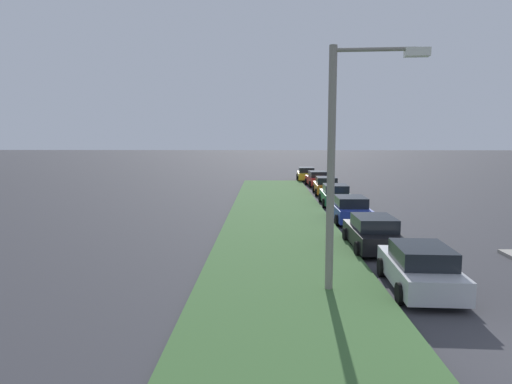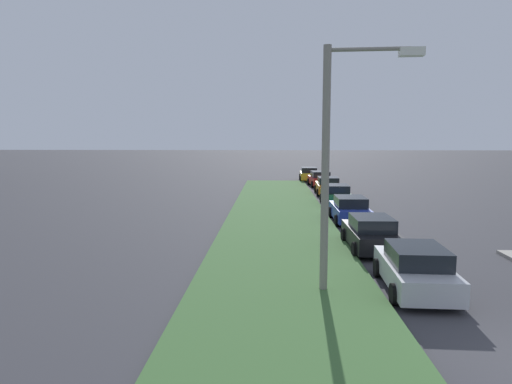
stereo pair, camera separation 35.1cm
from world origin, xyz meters
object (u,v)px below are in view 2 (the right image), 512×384
object	(u,v)px
parked_car_silver	(415,269)
parked_car_red	(320,179)
parked_car_orange	(328,186)
streetlight	(338,151)
parked_car_black	(371,233)
parked_car_green	(336,195)
parked_car_blue	(350,210)
parked_car_yellow	(309,174)

from	to	relation	value
parked_car_silver	parked_car_red	xyz separation A→B (m)	(30.37, -0.15, 0.00)
parked_car_orange	streetlight	distance (m)	24.73
parked_car_black	streetlight	xyz separation A→B (m)	(-5.51, 2.27, 3.67)
parked_car_red	parked_car_orange	bearing A→B (deg)	176.74
parked_car_silver	parked_car_green	size ratio (longest dim) A/B	1.01
parked_car_blue	parked_car_yellow	world-z (taller)	same
parked_car_green	parked_car_orange	world-z (taller)	same
parked_car_black	streetlight	size ratio (longest dim) A/B	0.58
parked_car_black	parked_car_blue	world-z (taller)	same
parked_car_silver	parked_car_green	distance (m)	18.06
parked_car_green	streetlight	world-z (taller)	streetlight
parked_car_yellow	parked_car_green	bearing A→B (deg)	-176.64
parked_car_black	streetlight	distance (m)	7.00
parked_car_yellow	streetlight	xyz separation A→B (m)	(-36.15, 2.06, 3.67)
parked_car_yellow	streetlight	world-z (taller)	streetlight
parked_car_silver	streetlight	bearing A→B (deg)	98.36
parked_car_black	parked_car_blue	xyz separation A→B (m)	(6.40, -0.18, 0.00)
parked_car_silver	parked_car_orange	xyz separation A→B (m)	(24.05, -0.16, 0.00)
parked_car_blue	parked_car_green	size ratio (longest dim) A/B	0.99
parked_car_yellow	streetlight	distance (m)	36.40
parked_car_silver	parked_car_green	xyz separation A→B (m)	(18.06, -0.02, 0.00)
parked_car_black	parked_car_red	world-z (taller)	same
streetlight	parked_car_black	bearing A→B (deg)	-22.33
parked_car_red	streetlight	distance (m)	30.95
parked_car_blue	parked_car_silver	bearing A→B (deg)	-179.38
parked_car_silver	streetlight	world-z (taller)	streetlight
parked_car_silver	parked_car_orange	distance (m)	24.05
parked_car_green	parked_car_red	bearing A→B (deg)	0.66
parked_car_black	parked_car_red	xyz separation A→B (m)	(25.10, -0.42, 0.00)
parked_car_red	parked_car_yellow	world-z (taller)	same
parked_car_green	parked_car_red	size ratio (longest dim) A/B	0.99
parked_car_silver	parked_car_orange	bearing A→B (deg)	2.31
parked_car_blue	parked_car_orange	distance (m)	12.39
parked_car_blue	streetlight	xyz separation A→B (m)	(-11.91, 2.45, 3.67)
parked_car_green	parked_car_yellow	world-z (taller)	same
parked_car_orange	streetlight	bearing A→B (deg)	175.02
parked_car_green	streetlight	size ratio (longest dim) A/B	0.58
parked_car_red	parked_car_silver	bearing A→B (deg)	176.39
parked_car_green	parked_car_yellow	bearing A→B (deg)	2.84
parked_car_silver	parked_car_black	world-z (taller)	same
parked_car_black	parked_car_orange	xyz separation A→B (m)	(18.79, -0.43, 0.00)
parked_car_orange	parked_car_green	bearing A→B (deg)	-179.95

